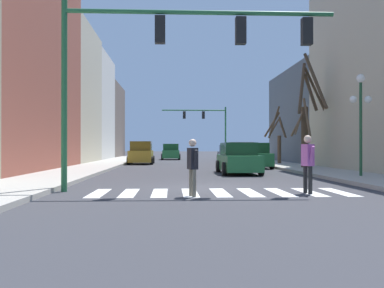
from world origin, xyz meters
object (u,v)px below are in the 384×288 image
(pedestrian_near_right_corner, at_px, (308,159))
(street_tree_right_far, at_px, (303,139))
(car_driving_toward_lane, at_px, (240,154))
(street_lamp_right_corner, at_px, (361,104))
(street_tree_left_mid, at_px, (278,137))
(traffic_signal_near, at_px, (170,46))
(traffic_signal_far, at_px, (206,121))
(car_parked_right_mid, at_px, (238,159))
(car_parked_left_mid, at_px, (141,154))
(car_parked_left_near, at_px, (171,152))
(car_parked_right_near, at_px, (230,154))
(pedestrian_crossing_street, at_px, (193,162))
(car_parked_left_far, at_px, (253,156))
(street_tree_left_near, at_px, (307,117))

(pedestrian_near_right_corner, bearing_deg, street_tree_right_far, -27.43)
(car_driving_toward_lane, height_order, street_tree_right_far, street_tree_right_far)
(street_lamp_right_corner, xyz_separation_m, street_tree_left_mid, (-0.03, 14.62, -1.08))
(traffic_signal_near, relative_size, traffic_signal_far, 1.15)
(car_parked_right_mid, relative_size, street_tree_left_mid, 1.11)
(car_driving_toward_lane, height_order, pedestrian_near_right_corner, car_driving_toward_lane)
(traffic_signal_far, height_order, street_lamp_right_corner, traffic_signal_far)
(car_parked_left_mid, bearing_deg, car_parked_left_near, -10.68)
(traffic_signal_far, relative_size, car_parked_right_near, 1.55)
(car_parked_right_near, bearing_deg, pedestrian_crossing_street, 170.43)
(street_tree_right_far, bearing_deg, pedestrian_crossing_street, -117.44)
(car_parked_left_mid, xyz_separation_m, street_tree_right_far, (10.25, -9.43, 1.00))
(pedestrian_crossing_street, bearing_deg, pedestrian_near_right_corner, -96.40)
(street_tree_left_mid, bearing_deg, street_lamp_right_corner, -89.89)
(car_parked_right_near, xyz_separation_m, car_parked_left_near, (-5.33, 8.01, 0.06))
(traffic_signal_near, height_order, car_parked_left_far, traffic_signal_near)
(car_driving_toward_lane, distance_m, car_parked_left_near, 15.24)
(street_tree_right_far, height_order, street_tree_left_near, street_tree_left_near)
(traffic_signal_far, distance_m, pedestrian_near_right_corner, 38.07)
(car_parked_left_far, bearing_deg, street_lamp_right_corner, -165.16)
(traffic_signal_far, height_order, car_parked_left_mid, traffic_signal_far)
(street_tree_right_far, relative_size, street_tree_left_near, 0.61)
(car_parked_right_near, distance_m, street_tree_left_mid, 7.62)
(car_parked_right_near, distance_m, pedestrian_near_right_corner, 27.22)
(street_tree_left_near, bearing_deg, pedestrian_near_right_corner, -106.98)
(car_parked_right_near, relative_size, car_parked_right_mid, 1.00)
(traffic_signal_near, xyz_separation_m, street_tree_left_mid, (7.98, 19.32, -2.37))
(traffic_signal_far, bearing_deg, street_tree_left_mid, -77.45)
(traffic_signal_near, bearing_deg, street_lamp_right_corner, 30.38)
(car_parked_right_near, bearing_deg, car_parked_left_near, 33.63)
(car_driving_toward_lane, distance_m, pedestrian_near_right_corner, 20.96)
(car_driving_toward_lane, distance_m, car_parked_right_mid, 11.32)
(car_parked_right_mid, height_order, street_tree_right_far, street_tree_right_far)
(car_parked_left_far, relative_size, car_parked_right_mid, 0.87)
(car_parked_left_near, distance_m, street_tree_left_mid, 17.07)
(car_parked_right_near, height_order, pedestrian_near_right_corner, pedestrian_near_right_corner)
(street_lamp_right_corner, distance_m, car_parked_right_mid, 6.65)
(car_driving_toward_lane, distance_m, street_tree_right_far, 8.03)
(car_parked_left_near, relative_size, street_tree_left_near, 0.65)
(street_lamp_right_corner, bearing_deg, pedestrian_crossing_street, -140.15)
(car_parked_left_near, relative_size, street_tree_right_far, 1.07)
(car_parked_left_near, bearing_deg, street_tree_left_mid, 28.03)
(traffic_signal_near, bearing_deg, car_parked_left_near, 90.02)
(street_tree_right_far, bearing_deg, street_lamp_right_corner, -89.16)
(pedestrian_near_right_corner, bearing_deg, street_tree_left_mid, -22.42)
(car_parked_left_mid, xyz_separation_m, car_parked_left_near, (2.34, 12.38, -0.05))
(car_parked_left_far, relative_size, car_parked_left_near, 0.93)
(street_lamp_right_corner, bearing_deg, car_parked_right_near, 97.11)
(car_parked_left_near, height_order, street_tree_left_mid, street_tree_left_mid)
(car_parked_right_near, bearing_deg, car_parked_left_mid, 119.65)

